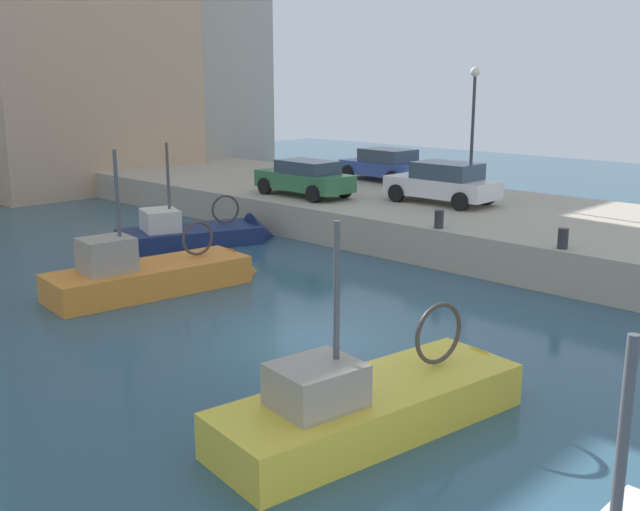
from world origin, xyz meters
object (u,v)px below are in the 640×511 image
Objects in this scene: fishing_boat_orange at (160,286)px; parked_car_blue at (385,164)px; quay_streetlamp at (473,111)px; parked_car_white at (443,183)px; fishing_boat_navy at (202,241)px; fishing_boat_yellow at (385,419)px; mooring_bollard_north at (439,219)px; parked_car_green at (305,178)px; mooring_bollard_mid at (563,239)px.

fishing_boat_orange is 1.57× the size of parked_car_blue.
parked_car_white is at bearing -179.47° from quay_streetlamp.
fishing_boat_navy is at bearing 41.76° from fishing_boat_orange.
fishing_boat_navy is 1.44× the size of parked_car_white.
fishing_boat_orange reaches higher than fishing_boat_navy.
fishing_boat_yellow is 1.59× the size of parked_car_white.
mooring_bollard_north is at bearing -131.90° from parked_car_blue.
fishing_boat_navy is at bearing 149.21° from quay_streetlamp.
fishing_boat_yellow is 17.17m from parked_car_green.
fishing_boat_navy reaches higher than mooring_bollard_north.
parked_car_green reaches higher than mooring_bollard_north.
mooring_bollard_north is (0.00, 4.00, 0.00)m from mooring_bollard_mid.
parked_car_blue is (14.55, 4.04, 1.81)m from fishing_boat_orange.
parked_car_white is 4.68m from mooring_bollard_north.
fishing_boat_yellow is 1.34× the size of quay_streetlamp.
parked_car_green is (8.99, 3.46, 1.80)m from fishing_boat_orange.
parked_car_blue is (10.20, 0.16, 1.82)m from fishing_boat_navy.
fishing_boat_yellow is 11.77× the size of mooring_bollard_mid.
fishing_boat_yellow is 11.77× the size of mooring_bollard_north.
fishing_boat_navy is 1.42× the size of parked_car_green.
parked_car_green is 7.52× the size of mooring_bollard_north.
parked_car_white is at bearing -6.71° from fishing_boat_orange.
quay_streetlamp is (13.06, -1.31, 4.34)m from fishing_boat_orange.
fishing_boat_yellow reaches higher than parked_car_green.
parked_car_blue is at bearing 58.70° from parked_car_white.
fishing_boat_navy is 10.67× the size of mooring_bollard_north.
mooring_bollard_mid and mooring_bollard_north have the same top height.
quay_streetlamp reaches higher than fishing_boat_yellow.
fishing_boat_navy reaches higher than parked_car_green.
mooring_bollard_north is at bearing -68.55° from fishing_boat_navy.
quay_streetlamp reaches higher than mooring_bollard_north.
parked_car_green is at bearing 21.06° from fishing_boat_orange.
parked_car_blue is (16.58, 13.62, 1.83)m from fishing_boat_yellow.
fishing_boat_yellow is (-6.38, -13.46, -0.00)m from fishing_boat_navy.
parked_car_green reaches higher than mooring_bollard_mid.
fishing_boat_orange is at bearing 133.11° from mooring_bollard_mid.
fishing_boat_navy is at bearing 104.56° from mooring_bollard_mid.
mooring_bollard_mid is 0.11× the size of quay_streetlamp.
mooring_bollard_north is (7.41, -3.91, 1.36)m from fishing_boat_orange.
quay_streetlamp is (1.78, 0.02, 2.50)m from parked_car_white.
fishing_boat_orange is 0.98× the size of fishing_boat_yellow.
parked_car_blue is at bearing 15.54° from fishing_boat_orange.
parked_car_white is at bearing 33.72° from mooring_bollard_north.
mooring_bollard_mid is 4.00m from mooring_bollard_north.
fishing_boat_navy is at bearing 174.84° from parked_car_green.
quay_streetlamp reaches higher than fishing_boat_orange.
fishing_boat_orange is at bearing -164.46° from parked_car_blue.
parked_car_green is 7.52× the size of mooring_bollard_mid.
fishing_boat_orange reaches higher than mooring_bollard_mid.
parked_car_blue is 13.93m from mooring_bollard_mid.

